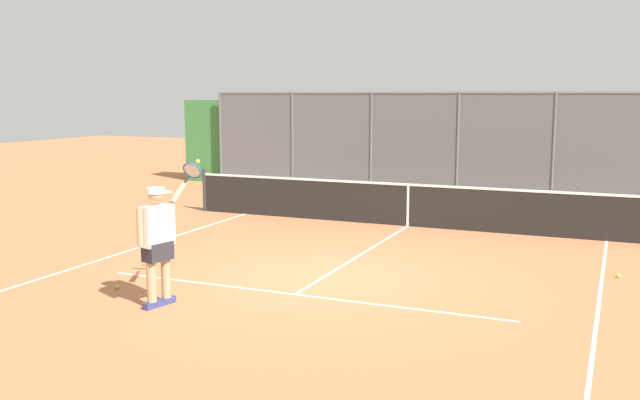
# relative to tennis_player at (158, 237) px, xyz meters

# --- Properties ---
(ground_plane) EXTENTS (60.00, 60.00, 0.00)m
(ground_plane) POSITION_rel_tennis_player_xyz_m (-1.50, -2.31, -0.98)
(ground_plane) COLOR #B76B42
(court_line_markings) EXTENTS (8.31, 10.79, 0.01)m
(court_line_markings) POSITION_rel_tennis_player_xyz_m (-1.50, -0.97, -0.98)
(court_line_markings) COLOR white
(court_line_markings) RESTS_ON ground
(fence_backdrop) EXTENTS (18.61, 1.37, 2.99)m
(fence_backdrop) POSITION_rel_tennis_player_xyz_m (-1.50, -12.75, 0.37)
(fence_backdrop) COLOR #565B60
(fence_backdrop) RESTS_ON ground
(tennis_net) EXTENTS (10.68, 0.09, 1.07)m
(tennis_net) POSITION_rel_tennis_player_xyz_m (-1.50, -7.15, -0.48)
(tennis_net) COLOR #2D2D2D
(tennis_net) RESTS_ON ground
(tennis_player) EXTENTS (0.33, 1.41, 1.96)m
(tennis_player) POSITION_rel_tennis_player_xyz_m (0.00, 0.00, 0.00)
(tennis_player) COLOR navy
(tennis_player) RESTS_ON ground
(tennis_ball_by_sideline) EXTENTS (0.07, 0.07, 0.07)m
(tennis_ball_by_sideline) POSITION_rel_tennis_player_xyz_m (1.10, -0.44, -0.95)
(tennis_ball_by_sideline) COLOR #C1D138
(tennis_ball_by_sideline) RESTS_ON ground
(tennis_ball_near_net) EXTENTS (0.07, 0.07, 0.07)m
(tennis_ball_near_net) POSITION_rel_tennis_player_xyz_m (-5.86, -4.15, -0.95)
(tennis_ball_near_net) COLOR #C1D138
(tennis_ball_near_net) RESTS_ON ground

